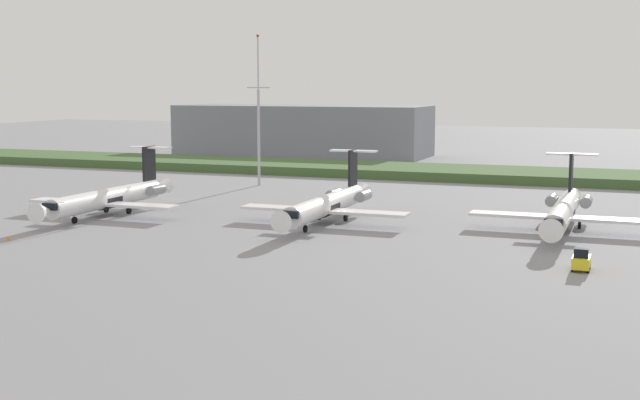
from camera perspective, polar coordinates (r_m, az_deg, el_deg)
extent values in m
plane|color=gray|center=(133.90, 3.55, -0.01)|extent=(500.00, 500.00, 0.00)
cube|color=#426033|center=(170.32, 7.37, 1.92)|extent=(320.00, 20.00, 1.79)
cylinder|color=white|center=(121.25, -14.25, 0.12)|extent=(2.70, 24.00, 2.70)
cone|color=white|center=(110.60, -18.26, -0.76)|extent=(2.70, 3.00, 2.70)
cone|color=white|center=(132.85, -10.80, 0.87)|extent=(2.30, 4.00, 2.29)
cube|color=black|center=(111.99, -17.66, -0.38)|extent=(2.02, 1.80, 0.90)
cylinder|color=black|center=(121.27, -14.25, 0.05)|extent=(2.76, 3.60, 2.76)
cube|color=white|center=(124.01, -16.74, -0.09)|extent=(11.00, 3.20, 0.36)
cube|color=white|center=(117.23, -12.16, -0.37)|extent=(11.00, 3.20, 0.36)
cube|color=black|center=(129.91, -11.53, 2.45)|extent=(0.36, 3.20, 5.20)
cube|color=white|center=(129.97, -11.49, 3.52)|extent=(6.80, 1.80, 0.24)
cylinder|color=gray|center=(130.02, -12.75, 0.76)|extent=(1.50, 3.40, 1.50)
cylinder|color=gray|center=(127.60, -11.06, 0.68)|extent=(1.50, 3.40, 1.50)
cylinder|color=gray|center=(115.51, -16.34, -1.06)|extent=(0.20, 0.20, 0.65)
cylinder|color=black|center=(115.59, -16.33, -1.33)|extent=(0.30, 0.90, 0.90)
cylinder|color=black|center=(124.55, -14.31, -0.61)|extent=(0.35, 0.90, 0.90)
cylinder|color=black|center=(122.42, -12.85, -0.71)|extent=(0.35, 0.90, 0.90)
cylinder|color=white|center=(110.92, 0.42, -0.34)|extent=(2.70, 24.00, 2.70)
cone|color=white|center=(98.52, -2.32, -1.37)|extent=(2.70, 3.00, 2.70)
cone|color=white|center=(124.02, 2.67, 0.52)|extent=(2.29, 4.00, 2.29)
cube|color=black|center=(100.17, -1.89, -0.95)|extent=(2.03, 1.80, 0.90)
cylinder|color=black|center=(110.94, 0.42, -0.41)|extent=(2.76, 3.60, 2.76)
cube|color=white|center=(112.27, -2.59, -0.56)|extent=(11.00, 3.20, 0.36)
cube|color=white|center=(108.17, 3.17, -0.88)|extent=(11.00, 3.20, 0.36)
cube|color=black|center=(120.75, 2.24, 2.21)|extent=(0.36, 3.20, 5.20)
cube|color=white|center=(120.82, 2.29, 3.35)|extent=(6.80, 1.80, 0.24)
cylinder|color=gray|center=(120.22, 0.94, 0.39)|extent=(1.50, 3.40, 1.50)
cylinder|color=gray|center=(118.78, 2.98, 0.29)|extent=(1.50, 3.40, 1.50)
cylinder|color=gray|center=(104.28, -1.01, -1.67)|extent=(0.20, 0.20, 0.65)
cylinder|color=black|center=(104.37, -1.01, -1.96)|extent=(0.30, 0.90, 0.90)
cylinder|color=black|center=(114.10, -0.06, -1.12)|extent=(0.35, 0.90, 0.90)
cylinder|color=black|center=(112.82, 1.75, -1.23)|extent=(0.35, 0.90, 0.90)
cylinder|color=white|center=(109.38, 16.17, -0.76)|extent=(2.70, 24.00, 2.70)
cone|color=white|center=(96.09, 15.50, -1.89)|extent=(2.70, 3.00, 2.70)
cone|color=white|center=(123.21, 16.71, 0.15)|extent=(2.30, 4.00, 2.29)
cube|color=black|center=(97.88, 15.62, -1.44)|extent=(2.02, 1.80, 0.90)
cylinder|color=black|center=(109.40, 16.17, -0.84)|extent=(2.76, 3.60, 2.76)
cube|color=white|center=(109.10, 13.03, -1.00)|extent=(11.00, 3.20, 0.36)
cube|color=white|center=(108.18, 19.23, -1.31)|extent=(11.00, 3.20, 0.36)
cube|color=black|center=(119.80, 16.68, 1.84)|extent=(0.36, 3.20, 5.20)
cube|color=white|center=(119.88, 16.74, 3.00)|extent=(6.80, 1.80, 0.24)
cylinder|color=gray|center=(118.62, 15.46, 0.01)|extent=(1.50, 3.40, 1.50)
cylinder|color=gray|center=(118.30, 17.63, -0.10)|extent=(1.50, 3.40, 1.50)
cylinder|color=gray|center=(102.28, 15.79, -2.15)|extent=(0.20, 0.20, 0.65)
cylinder|color=black|center=(102.37, 15.78, -2.45)|extent=(0.30, 0.90, 0.90)
cylinder|color=black|center=(112.21, 15.27, -1.55)|extent=(0.35, 0.90, 0.90)
cylinder|color=black|center=(111.92, 17.20, -1.65)|extent=(0.35, 0.90, 0.90)
cylinder|color=#B2B2B7|center=(153.22, -4.18, 4.23)|extent=(0.50, 0.50, 17.35)
cylinder|color=#B2B2B7|center=(152.98, -4.23, 9.22)|extent=(0.28, 0.28, 9.34)
cube|color=#B2B2B7|center=(152.93, -4.22, 7.62)|extent=(4.40, 0.20, 0.20)
sphere|color=red|center=(153.19, -4.25, 11.06)|extent=(0.50, 0.50, 0.50)
cube|color=gray|center=(219.94, -1.23, 4.75)|extent=(65.76, 21.52, 12.97)
cube|color=yellow|center=(86.94, 17.32, -4.03)|extent=(1.70, 3.20, 1.10)
cube|color=black|center=(86.20, 17.32, -3.45)|extent=(1.36, 1.10, 0.90)
cylinder|color=black|center=(86.16, 16.76, -4.49)|extent=(0.22, 0.60, 0.60)
cylinder|color=black|center=(86.07, 17.76, -4.54)|extent=(0.22, 0.60, 0.60)
cylinder|color=black|center=(88.03, 16.86, -4.23)|extent=(0.22, 0.60, 0.60)
cylinder|color=black|center=(87.95, 17.83, -4.28)|extent=(0.22, 0.60, 0.60)
cone|color=orange|center=(105.53, -20.42, -2.44)|extent=(0.44, 0.44, 0.55)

